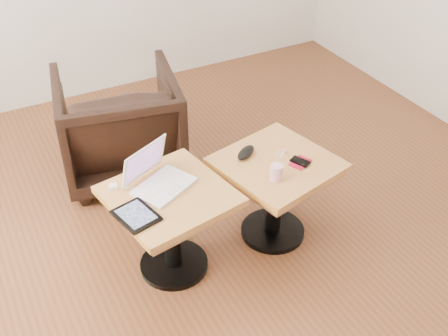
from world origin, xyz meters
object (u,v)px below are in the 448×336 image
side_table_left (170,213)px  side_table_right (276,181)px  armchair (119,125)px  laptop (158,178)px  striped_cup (276,172)px

side_table_left → side_table_right: same height
side_table_left → armchair: bearing=76.0°
side_table_right → armchair: size_ratio=0.89×
laptop → striped_cup: laptop is taller
side_table_left → armchair: armchair is taller
laptop → armchair: laptop is taller
side_table_right → side_table_left: bearing=164.7°
striped_cup → armchair: (-0.49, 1.21, -0.22)m
side_table_right → striped_cup: size_ratio=8.00×
striped_cup → armchair: size_ratio=0.11×
side_table_left → striped_cup: bearing=-25.8°
laptop → striped_cup: size_ratio=4.40×
armchair → side_table_left: bearing=97.6°
side_table_left → laptop: bearing=93.1°
side_table_left → side_table_right: 0.66m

